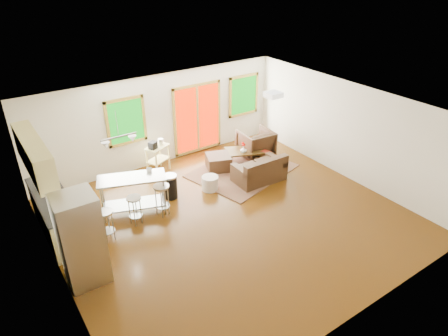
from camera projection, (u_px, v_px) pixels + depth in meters
floor at (231, 219)px, 9.30m from camera, size 7.50×7.00×0.02m
ceiling at (232, 113)px, 8.05m from camera, size 7.50×7.00×0.02m
back_wall at (160, 120)px, 11.23m from camera, size 7.50×0.02×2.60m
left_wall at (52, 229)px, 6.82m from camera, size 0.02×7.00×2.60m
right_wall at (348, 131)px, 10.54m from camera, size 0.02×7.00×2.60m
front_wall at (363, 260)px, 6.13m from camera, size 7.50×0.02×2.60m
window_left at (126, 121)px, 10.60m from camera, size 1.10×0.05×1.30m
french_doors at (198, 118)px, 11.88m from camera, size 1.60×0.05×2.10m
window_right at (244, 95)px, 12.53m from camera, size 1.10×0.05×1.30m
rug at (242, 171)px, 11.29m from camera, size 3.13×2.68×0.03m
loveseat at (260, 171)px, 10.69m from camera, size 1.38×0.80×0.73m
coffee_table at (244, 152)px, 11.57m from camera, size 1.21×0.99×0.42m
armchair at (256, 142)px, 11.89m from camera, size 0.98×0.93×0.94m
ottoman at (218, 162)px, 11.30m from camera, size 0.84×0.84×0.43m
pouf at (210, 183)px, 10.35m from camera, size 0.48×0.48×0.37m
vase at (244, 149)px, 11.37m from camera, size 0.19×0.20×0.32m
book at (264, 149)px, 11.33m from camera, size 0.20×0.06×0.26m
cabinets at (49, 198)px, 8.36m from camera, size 0.64×2.24×2.30m
refrigerator at (82, 239)px, 7.17m from camera, size 0.76×0.72×1.83m
island at (133, 189)px, 9.18m from camera, size 1.65×1.10×0.97m
cup at (149, 170)px, 9.26m from camera, size 0.16×0.15×0.13m
bar_stool_a at (106, 219)px, 8.37m from camera, size 0.40×0.40×0.72m
bar_stool_b at (134, 204)px, 8.89m from camera, size 0.39×0.39×0.70m
bar_stool_c at (162, 193)px, 9.16m from camera, size 0.45×0.45×0.79m
trash_can at (171, 186)px, 9.95m from camera, size 0.43×0.43×0.63m
kitchen_cart at (157, 150)px, 10.96m from camera, size 0.75×0.64×0.98m
ceiling_flush at (273, 95)px, 9.32m from camera, size 0.35×0.35×0.12m
pendant_light at (119, 141)px, 8.54m from camera, size 0.80×0.18×0.79m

